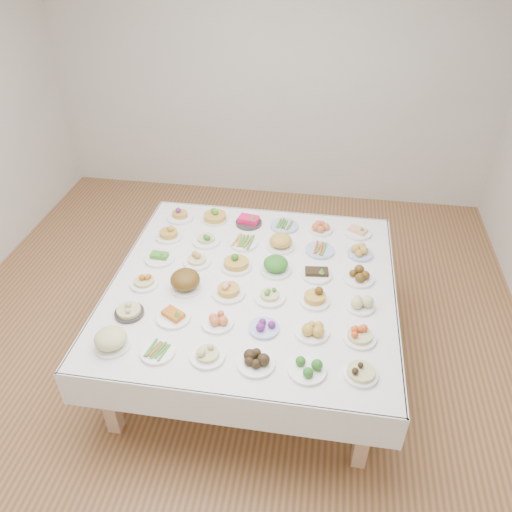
# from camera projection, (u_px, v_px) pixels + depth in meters

# --- Properties ---
(room_envelope) EXTENTS (5.02, 5.02, 2.81)m
(room_envelope) POSITION_uv_depth(u_px,v_px,m) (222.00, 127.00, 3.18)
(room_envelope) COLOR #9D6341
(room_envelope) RESTS_ON ground
(display_table) EXTENTS (2.05, 2.05, 0.75)m
(display_table) POSITION_uv_depth(u_px,v_px,m) (253.00, 290.00, 3.67)
(display_table) COLOR white
(display_table) RESTS_ON ground
(dish_0) EXTENTS (0.22, 0.22, 0.13)m
(dish_0) POSITION_uv_depth(u_px,v_px,m) (111.00, 339.00, 3.08)
(dish_0) COLOR white
(dish_0) RESTS_ON display_table
(dish_1) EXTENTS (0.21, 0.21, 0.05)m
(dish_1) POSITION_uv_depth(u_px,v_px,m) (158.00, 351.00, 3.06)
(dish_1) COLOR white
(dish_1) RESTS_ON display_table
(dish_2) EXTENTS (0.21, 0.21, 0.11)m
(dish_2) POSITION_uv_depth(u_px,v_px,m) (207.00, 352.00, 3.01)
(dish_2) COLOR white
(dish_2) RESTS_ON display_table
(dish_3) EXTENTS (0.23, 0.23, 0.10)m
(dish_3) POSITION_uv_depth(u_px,v_px,m) (256.00, 360.00, 2.97)
(dish_3) COLOR white
(dish_3) RESTS_ON display_table
(dish_4) EXTENTS (0.23, 0.23, 0.10)m
(dish_4) POSITION_uv_depth(u_px,v_px,m) (307.00, 366.00, 2.93)
(dish_4) COLOR white
(dish_4) RESTS_ON display_table
(dish_5) EXTENTS (0.20, 0.20, 0.12)m
(dish_5) POSITION_uv_depth(u_px,v_px,m) (361.00, 369.00, 2.90)
(dish_5) COLOR white
(dish_5) RESTS_ON display_table
(dish_6) EXTENTS (0.19, 0.19, 0.10)m
(dish_6) POSITION_uv_depth(u_px,v_px,m) (129.00, 309.00, 3.33)
(dish_6) COLOR #2C2927
(dish_6) RESTS_ON display_table
(dish_7) EXTENTS (0.23, 0.23, 0.10)m
(dish_7) POSITION_uv_depth(u_px,v_px,m) (173.00, 314.00, 3.30)
(dish_7) COLOR white
(dish_7) RESTS_ON display_table
(dish_8) EXTENTS (0.21, 0.21, 0.09)m
(dish_8) POSITION_uv_depth(u_px,v_px,m) (217.00, 319.00, 3.26)
(dish_8) COLOR white
(dish_8) RESTS_ON display_table
(dish_9) EXTENTS (0.20, 0.20, 0.09)m
(dish_9) POSITION_uv_depth(u_px,v_px,m) (264.00, 326.00, 3.22)
(dish_9) COLOR #4C66B2
(dish_9) RESTS_ON display_table
(dish_10) EXTENTS (0.22, 0.22, 0.10)m
(dish_10) POSITION_uv_depth(u_px,v_px,m) (312.00, 328.00, 3.19)
(dish_10) COLOR white
(dish_10) RESTS_ON display_table
(dish_11) EXTENTS (0.21, 0.21, 0.12)m
(dish_11) POSITION_uv_depth(u_px,v_px,m) (360.00, 333.00, 3.14)
(dish_11) COLOR white
(dish_11) RESTS_ON display_table
(dish_12) EXTENTS (0.20, 0.20, 0.11)m
(dish_12) POSITION_uv_depth(u_px,v_px,m) (144.00, 280.00, 3.58)
(dish_12) COLOR white
(dish_12) RESTS_ON display_table
(dish_13) EXTENTS (0.22, 0.22, 0.14)m
(dish_13) POSITION_uv_depth(u_px,v_px,m) (185.00, 281.00, 3.53)
(dish_13) COLOR white
(dish_13) RESTS_ON display_table
(dish_14) EXTENTS (0.23, 0.23, 0.14)m
(dish_14) POSITION_uv_depth(u_px,v_px,m) (229.00, 288.00, 3.48)
(dish_14) COLOR white
(dish_14) RESTS_ON display_table
(dish_15) EXTENTS (0.21, 0.21, 0.11)m
(dish_15) POSITION_uv_depth(u_px,v_px,m) (270.00, 294.00, 3.46)
(dish_15) COLOR white
(dish_15) RESTS_ON display_table
(dish_16) EXTENTS (0.21, 0.21, 0.13)m
(dish_16) POSITION_uv_depth(u_px,v_px,m) (315.00, 296.00, 3.42)
(dish_16) COLOR white
(dish_16) RESTS_ON display_table
(dish_17) EXTENTS (0.20, 0.20, 0.10)m
(dish_17) POSITION_uv_depth(u_px,v_px,m) (360.00, 302.00, 3.39)
(dish_17) COLOR white
(dish_17) RESTS_ON display_table
(dish_18) EXTENTS (0.23, 0.23, 0.09)m
(dish_18) POSITION_uv_depth(u_px,v_px,m) (159.00, 256.00, 3.83)
(dish_18) COLOR white
(dish_18) RESTS_ON display_table
(dish_19) EXTENTS (0.21, 0.21, 0.12)m
(dish_19) POSITION_uv_depth(u_px,v_px,m) (197.00, 258.00, 3.78)
(dish_19) COLOR white
(dish_19) RESTS_ON display_table
(dish_20) EXTENTS (0.23, 0.23, 0.14)m
(dish_20) POSITION_uv_depth(u_px,v_px,m) (236.00, 261.00, 3.73)
(dish_20) COLOR white
(dish_20) RESTS_ON display_table
(dish_21) EXTENTS (0.23, 0.23, 0.14)m
(dish_21) POSITION_uv_depth(u_px,v_px,m) (276.00, 264.00, 3.70)
(dish_21) COLOR white
(dish_21) RESTS_ON display_table
(dish_22) EXTENTS (0.23, 0.23, 0.10)m
(dish_22) POSITION_uv_depth(u_px,v_px,m) (317.00, 271.00, 3.67)
(dish_22) COLOR white
(dish_22) RESTS_ON display_table
(dish_23) EXTENTS (0.23, 0.23, 0.11)m
(dish_23) POSITION_uv_depth(u_px,v_px,m) (359.00, 274.00, 3.63)
(dish_23) COLOR white
(dish_23) RESTS_ON display_table
(dish_24) EXTENTS (0.21, 0.21, 0.12)m
(dish_24) POSITION_uv_depth(u_px,v_px,m) (169.00, 233.00, 4.06)
(dish_24) COLOR white
(dish_24) RESTS_ON display_table
(dish_25) EXTENTS (0.22, 0.22, 0.13)m
(dish_25) POSITION_uv_depth(u_px,v_px,m) (206.00, 236.00, 4.01)
(dish_25) COLOR white
(dish_25) RESTS_ON display_table
(dish_26) EXTENTS (0.22, 0.22, 0.06)m
(dish_26) POSITION_uv_depth(u_px,v_px,m) (244.00, 242.00, 4.00)
(dish_26) COLOR white
(dish_26) RESTS_ON display_table
(dish_27) EXTENTS (0.23, 0.23, 0.14)m
(dish_27) POSITION_uv_depth(u_px,v_px,m) (281.00, 241.00, 3.94)
(dish_27) COLOR white
(dish_27) RESTS_ON display_table
(dish_28) EXTENTS (0.23, 0.23, 0.05)m
(dish_28) POSITION_uv_depth(u_px,v_px,m) (320.00, 249.00, 3.92)
(dish_28) COLOR #4C66B2
(dish_28) RESTS_ON display_table
(dish_29) EXTENTS (0.20, 0.20, 0.08)m
(dish_29) POSITION_uv_depth(u_px,v_px,m) (360.00, 252.00, 3.88)
(dish_29) COLOR #4C66B2
(dish_29) RESTS_ON display_table
(dish_30) EXTENTS (0.23, 0.23, 0.12)m
(dish_30) POSITION_uv_depth(u_px,v_px,m) (180.00, 213.00, 4.30)
(dish_30) COLOR white
(dish_30) RESTS_ON display_table
(dish_31) EXTENTS (0.20, 0.20, 0.13)m
(dish_31) POSITION_uv_depth(u_px,v_px,m) (215.00, 215.00, 4.26)
(dish_31) COLOR white
(dish_31) RESTS_ON display_table
(dish_32) EXTENTS (0.22, 0.22, 0.10)m
(dish_32) POSITION_uv_depth(u_px,v_px,m) (249.00, 220.00, 4.23)
(dish_32) COLOR #2C2927
(dish_32) RESTS_ON display_table
(dish_33) EXTENTS (0.23, 0.23, 0.05)m
(dish_33) POSITION_uv_depth(u_px,v_px,m) (284.00, 225.00, 4.21)
(dish_33) COLOR #4C66B2
(dish_33) RESTS_ON display_table
(dish_34) EXTENTS (0.20, 0.20, 0.08)m
(dish_34) POSITION_uv_depth(u_px,v_px,m) (321.00, 227.00, 4.15)
(dish_34) COLOR white
(dish_34) RESTS_ON display_table
(dish_35) EXTENTS (0.23, 0.23, 0.09)m
(dish_35) POSITION_uv_depth(u_px,v_px,m) (358.00, 230.00, 4.12)
(dish_35) COLOR white
(dish_35) RESTS_ON display_table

